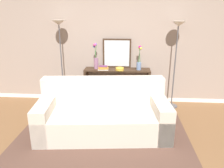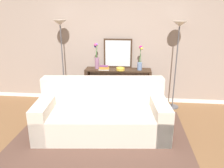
{
  "view_description": "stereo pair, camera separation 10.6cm",
  "coord_description": "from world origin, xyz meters",
  "px_view_note": "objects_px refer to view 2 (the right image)",
  "views": [
    {
      "loc": [
        0.33,
        -2.47,
        1.94
      ],
      "look_at": [
        0.04,
        1.42,
        0.67
      ],
      "focal_mm": 34.95,
      "sensor_mm": 36.0,
      "label": 1
    },
    {
      "loc": [
        0.44,
        -2.46,
        1.94
      ],
      "look_at": [
        0.04,
        1.42,
        0.67
      ],
      "focal_mm": 34.95,
      "sensor_mm": 36.0,
      "label": 2
    }
  ],
  "objects_px": {
    "floor_lamp_right": "(178,41)",
    "wall_mirror": "(118,53)",
    "fruit_bowl": "(120,69)",
    "console_table": "(118,80)",
    "couch": "(102,115)",
    "book_stack": "(104,68)",
    "book_row_under_console": "(98,101)",
    "floor_lamp_left": "(61,39)",
    "vase_tall_flowers": "(97,60)",
    "vase_short_flowers": "(140,62)"
  },
  "relations": [
    {
      "from": "couch",
      "to": "book_row_under_console",
      "type": "distance_m",
      "value": 1.26
    },
    {
      "from": "console_table",
      "to": "fruit_bowl",
      "type": "height_order",
      "value": "fruit_bowl"
    },
    {
      "from": "console_table",
      "to": "floor_lamp_left",
      "type": "xyz_separation_m",
      "value": [
        -1.19,
        -0.06,
        0.87
      ]
    },
    {
      "from": "floor_lamp_right",
      "to": "wall_mirror",
      "type": "height_order",
      "value": "floor_lamp_right"
    },
    {
      "from": "floor_lamp_left",
      "to": "floor_lamp_right",
      "type": "xyz_separation_m",
      "value": [
        2.38,
        -0.0,
        -0.01
      ]
    },
    {
      "from": "floor_lamp_right",
      "to": "book_row_under_console",
      "type": "bearing_deg",
      "value": 177.94
    },
    {
      "from": "vase_tall_flowers",
      "to": "fruit_bowl",
      "type": "distance_m",
      "value": 0.55
    },
    {
      "from": "couch",
      "to": "floor_lamp_right",
      "type": "height_order",
      "value": "floor_lamp_right"
    },
    {
      "from": "fruit_bowl",
      "to": "book_row_under_console",
      "type": "bearing_deg",
      "value": 168.34
    },
    {
      "from": "vase_tall_flowers",
      "to": "fruit_bowl",
      "type": "relative_size",
      "value": 3.06
    },
    {
      "from": "wall_mirror",
      "to": "book_stack",
      "type": "relative_size",
      "value": 2.83
    },
    {
      "from": "vase_tall_flowers",
      "to": "vase_short_flowers",
      "type": "relative_size",
      "value": 1.07
    },
    {
      "from": "vase_short_flowers",
      "to": "floor_lamp_left",
      "type": "bearing_deg",
      "value": -178.62
    },
    {
      "from": "console_table",
      "to": "fruit_bowl",
      "type": "bearing_deg",
      "value": -61.13
    },
    {
      "from": "console_table",
      "to": "wall_mirror",
      "type": "relative_size",
      "value": 2.24
    },
    {
      "from": "floor_lamp_left",
      "to": "floor_lamp_right",
      "type": "distance_m",
      "value": 2.38
    },
    {
      "from": "wall_mirror",
      "to": "book_stack",
      "type": "distance_m",
      "value": 0.45
    },
    {
      "from": "couch",
      "to": "floor_lamp_left",
      "type": "relative_size",
      "value": 1.21
    },
    {
      "from": "vase_tall_flowers",
      "to": "console_table",
      "type": "bearing_deg",
      "value": -1.42
    },
    {
      "from": "console_table",
      "to": "book_stack",
      "type": "xyz_separation_m",
      "value": [
        -0.29,
        -0.09,
        0.29
      ]
    },
    {
      "from": "floor_lamp_right",
      "to": "book_stack",
      "type": "xyz_separation_m",
      "value": [
        -1.48,
        -0.03,
        -0.57
      ]
    },
    {
      "from": "couch",
      "to": "book_stack",
      "type": "bearing_deg",
      "value": 96.14
    },
    {
      "from": "floor_lamp_left",
      "to": "book_row_under_console",
      "type": "relative_size",
      "value": 6.8
    },
    {
      "from": "wall_mirror",
      "to": "book_row_under_console",
      "type": "xyz_separation_m",
      "value": [
        -0.42,
        -0.14,
        -1.06
      ]
    },
    {
      "from": "wall_mirror",
      "to": "vase_tall_flowers",
      "type": "bearing_deg",
      "value": -163.63
    },
    {
      "from": "console_table",
      "to": "vase_tall_flowers",
      "type": "relative_size",
      "value": 2.6
    },
    {
      "from": "couch",
      "to": "vase_short_flowers",
      "type": "height_order",
      "value": "vase_short_flowers"
    },
    {
      "from": "fruit_bowl",
      "to": "floor_lamp_right",
      "type": "bearing_deg",
      "value": 2.23
    },
    {
      "from": "floor_lamp_left",
      "to": "book_row_under_console",
      "type": "distance_m",
      "value": 1.56
    },
    {
      "from": "wall_mirror",
      "to": "book_stack",
      "type": "bearing_deg",
      "value": -139.92
    },
    {
      "from": "vase_short_flowers",
      "to": "fruit_bowl",
      "type": "bearing_deg",
      "value": -168.22
    },
    {
      "from": "wall_mirror",
      "to": "console_table",
      "type": "bearing_deg",
      "value": -82.58
    },
    {
      "from": "console_table",
      "to": "book_stack",
      "type": "distance_m",
      "value": 0.42
    },
    {
      "from": "vase_tall_flowers",
      "to": "book_stack",
      "type": "distance_m",
      "value": 0.25
    },
    {
      "from": "vase_short_flowers",
      "to": "floor_lamp_right",
      "type": "bearing_deg",
      "value": -3.1
    },
    {
      "from": "wall_mirror",
      "to": "vase_short_flowers",
      "type": "distance_m",
      "value": 0.52
    },
    {
      "from": "wall_mirror",
      "to": "book_row_under_console",
      "type": "relative_size",
      "value": 2.35
    },
    {
      "from": "console_table",
      "to": "vase_tall_flowers",
      "type": "bearing_deg",
      "value": 178.58
    },
    {
      "from": "floor_lamp_right",
      "to": "fruit_bowl",
      "type": "distance_m",
      "value": 1.27
    },
    {
      "from": "console_table",
      "to": "floor_lamp_right",
      "type": "relative_size",
      "value": 0.78
    },
    {
      "from": "couch",
      "to": "fruit_bowl",
      "type": "distance_m",
      "value": 1.25
    },
    {
      "from": "couch",
      "to": "floor_lamp_left",
      "type": "xyz_separation_m",
      "value": [
        -1.02,
        1.15,
        1.12
      ]
    },
    {
      "from": "vase_tall_flowers",
      "to": "wall_mirror",
      "type": "bearing_deg",
      "value": 16.37
    },
    {
      "from": "vase_tall_flowers",
      "to": "book_row_under_console",
      "type": "distance_m",
      "value": 0.93
    },
    {
      "from": "floor_lamp_left",
      "to": "vase_short_flowers",
      "type": "height_order",
      "value": "floor_lamp_left"
    },
    {
      "from": "book_stack",
      "to": "book_row_under_console",
      "type": "height_order",
      "value": "book_stack"
    },
    {
      "from": "fruit_bowl",
      "to": "console_table",
      "type": "bearing_deg",
      "value": 118.87
    },
    {
      "from": "floor_lamp_left",
      "to": "vase_short_flowers",
      "type": "distance_m",
      "value": 1.71
    },
    {
      "from": "vase_tall_flowers",
      "to": "fruit_bowl",
      "type": "xyz_separation_m",
      "value": [
        0.52,
        -0.11,
        -0.16
      ]
    },
    {
      "from": "couch",
      "to": "console_table",
      "type": "relative_size",
      "value": 1.57
    }
  ]
}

